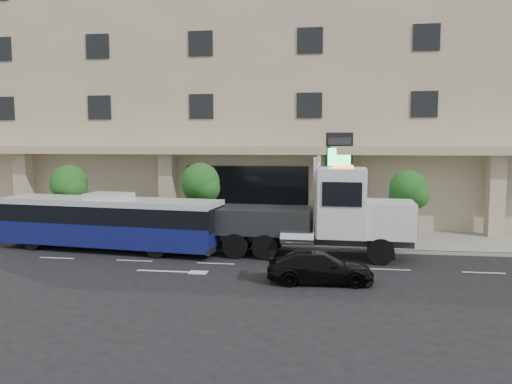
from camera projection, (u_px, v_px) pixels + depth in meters
ground at (222, 256)px, 24.95m from camera, size 120.00×120.00×0.00m
sidewalk at (239, 236)px, 29.87m from camera, size 120.00×6.00×0.15m
curb at (230, 247)px, 26.92m from camera, size 120.00×0.30×0.15m
convention_center at (262, 87)px, 39.15m from camera, size 60.00×17.60×20.00m
tree_left at (69, 186)px, 29.56m from camera, size 2.27×2.20×4.22m
tree_mid at (201, 185)px, 28.44m from camera, size 2.28×2.20×4.38m
tree_right at (409, 192)px, 26.87m from camera, size 2.10×2.00×4.04m
city_bus at (110, 221)px, 26.25m from camera, size 12.19×3.95×3.04m
tow_truck at (322, 216)px, 24.71m from camera, size 11.00×3.15×5.00m
black_sedan at (320, 267)px, 20.24m from camera, size 4.42×2.05×1.25m
signage_pylon at (339, 184)px, 29.47m from camera, size 1.59×0.80×6.11m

